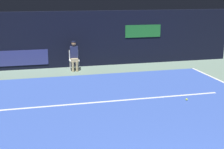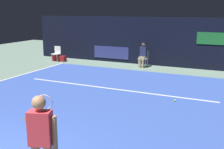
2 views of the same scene
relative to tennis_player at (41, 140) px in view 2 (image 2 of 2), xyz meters
name	(u,v)px [view 2 (image 2 of 2)]	position (x,y,z in m)	size (l,w,h in m)	color
ground_plane	(88,104)	(-1.71, 4.41, -0.99)	(30.18, 30.18, 0.00)	slate
court_surface	(88,104)	(-1.71, 4.41, -0.98)	(9.93, 11.13, 0.01)	#3856B2
line_service	(114,89)	(-1.71, 6.35, -0.97)	(7.75, 0.10, 0.01)	white
back_wall	(156,42)	(-1.71, 11.84, 0.31)	(15.22, 0.33, 2.60)	black
tennis_player	(41,140)	(0.00, 0.00, 0.00)	(0.85, 0.91, 1.73)	tan
line_judge_on_chair	(143,54)	(-2.15, 10.98, -0.30)	(0.45, 0.54, 1.32)	white
courtside_chair_near	(57,53)	(-7.39, 10.51, -0.49)	(0.45, 0.43, 0.88)	white
tennis_ball	(175,101)	(0.80, 5.84, -0.94)	(0.07, 0.07, 0.07)	#CCE033
equipment_bag	(59,58)	(-7.26, 10.58, -0.83)	(0.84, 0.32, 0.32)	maroon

